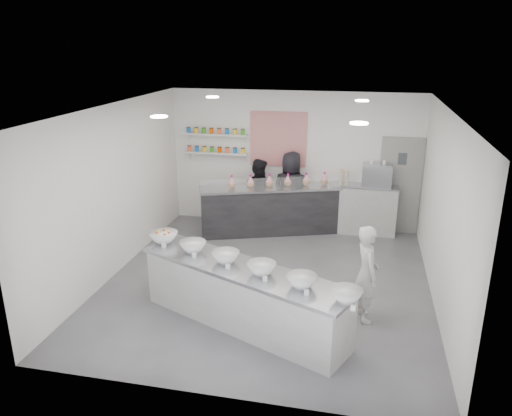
{
  "coord_description": "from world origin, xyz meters",
  "views": [
    {
      "loc": [
        1.47,
        -7.69,
        4.02
      ],
      "look_at": [
        -0.29,
        0.4,
        1.22
      ],
      "focal_mm": 35.0,
      "sensor_mm": 36.0,
      "label": 1
    }
  ],
  "objects": [
    {
      "name": "back_door",
      "position": [
        2.3,
        2.97,
        1.05
      ],
      "size": [
        0.88,
        0.04,
        2.1
      ],
      "primitive_type": "cube",
      "color": "gray",
      "rests_on": "floor"
    },
    {
      "name": "pattern_panel",
      "position": [
        -0.35,
        2.98,
        1.95
      ],
      "size": [
        1.25,
        0.03,
        1.2
      ],
      "primitive_type": "cube",
      "color": "#A61119",
      "rests_on": "back_wall"
    },
    {
      "name": "staff_left",
      "position": [
        -0.73,
        2.65,
        0.79
      ],
      "size": [
        0.91,
        0.81,
        1.57
      ],
      "primitive_type": "imported",
      "rotation": [
        0.0,
        0.0,
        2.82
      ],
      "color": "black",
      "rests_on": "floor"
    },
    {
      "name": "prep_bowls",
      "position": [
        -0.09,
        -1.39,
        1.0
      ],
      "size": [
        3.56,
        1.96,
        0.17
      ],
      "primitive_type": null,
      "rotation": [
        0.0,
        0.0,
        -0.42
      ],
      "color": "white",
      "rests_on": "prep_counter"
    },
    {
      "name": "staff_right",
      "position": [
        0.0,
        2.65,
        0.88
      ],
      "size": [
        0.88,
        0.6,
        1.76
      ],
      "primitive_type": "imported",
      "rotation": [
        0.0,
        0.0,
        3.1
      ],
      "color": "black",
      "rests_on": "floor"
    },
    {
      "name": "floor",
      "position": [
        0.0,
        0.0,
        0.0
      ],
      "size": [
        6.0,
        6.0,
        0.0
      ],
      "primitive_type": "plane",
      "color": "#515156",
      "rests_on": "ground"
    },
    {
      "name": "downlight_1",
      "position": [
        1.4,
        -1.0,
        2.98
      ],
      "size": [
        0.24,
        0.24,
        0.02
      ],
      "primitive_type": "cylinder",
      "color": "white",
      "rests_on": "ceiling"
    },
    {
      "name": "ceiling",
      "position": [
        0.0,
        0.0,
        3.0
      ],
      "size": [
        6.0,
        6.0,
        0.0
      ],
      "primitive_type": "plane",
      "rotation": [
        3.14,
        0.0,
        0.0
      ],
      "color": "white",
      "rests_on": "floor"
    },
    {
      "name": "espresso_machine",
      "position": [
        1.8,
        2.78,
        1.31
      ],
      "size": [
        0.61,
        0.42,
        0.46
      ],
      "primitive_type": "cube",
      "color": "#93969E",
      "rests_on": "espresso_ledge"
    },
    {
      "name": "left_wall",
      "position": [
        -2.75,
        0.0,
        1.5
      ],
      "size": [
        0.0,
        6.0,
        6.0
      ],
      "primitive_type": "plane",
      "rotation": [
        1.57,
        0.0,
        1.57
      ],
      "color": "white",
      "rests_on": "floor"
    },
    {
      "name": "espresso_ledge",
      "position": [
        1.55,
        2.78,
        0.54
      ],
      "size": [
        1.45,
        0.46,
        1.08
      ],
      "primitive_type": "cube",
      "color": "#9E9E9A",
      "rests_on": "floor"
    },
    {
      "name": "woman_prep",
      "position": [
        1.65,
        -0.84,
        0.75
      ],
      "size": [
        0.5,
        0.63,
        1.5
      ],
      "primitive_type": "imported",
      "rotation": [
        0.0,
        0.0,
        1.87
      ],
      "color": "beige",
      "rests_on": "floor"
    },
    {
      "name": "cookie_bags",
      "position": [
        -0.23,
        2.4,
        1.18
      ],
      "size": [
        2.09,
        0.88,
        0.28
      ],
      "primitive_type": null,
      "rotation": [
        0.0,
        0.0,
        0.34
      ],
      "color": "pink",
      "rests_on": "back_bar"
    },
    {
      "name": "back_wall",
      "position": [
        0.0,
        3.0,
        1.5
      ],
      "size": [
        5.5,
        0.0,
        5.5
      ],
      "primitive_type": "plane",
      "rotation": [
        1.57,
        0.0,
        0.0
      ],
      "color": "white",
      "rests_on": "floor"
    },
    {
      "name": "jar_shelf_upper",
      "position": [
        -1.75,
        2.9,
        2.02
      ],
      "size": [
        1.45,
        0.22,
        0.04
      ],
      "primitive_type": "cube",
      "color": "silver",
      "rests_on": "back_wall"
    },
    {
      "name": "label_cards",
      "position": [
        0.13,
        -1.87,
        0.95
      ],
      "size": [
        3.31,
        0.04,
        0.07
      ],
      "primitive_type": null,
      "color": "white",
      "rests_on": "prep_counter"
    },
    {
      "name": "right_wall",
      "position": [
        2.75,
        0.0,
        1.5
      ],
      "size": [
        0.0,
        6.0,
        6.0
      ],
      "primitive_type": "plane",
      "rotation": [
        1.57,
        0.0,
        -1.57
      ],
      "color": "white",
      "rests_on": "floor"
    },
    {
      "name": "sneeze_guard",
      "position": [
        -0.13,
        2.13,
        1.18
      ],
      "size": [
        3.13,
        1.13,
        0.28
      ],
      "primitive_type": "cube",
      "rotation": [
        0.0,
        0.0,
        0.34
      ],
      "color": "white",
      "rests_on": "back_bar"
    },
    {
      "name": "downlight_0",
      "position": [
        -1.4,
        -1.0,
        2.98
      ],
      "size": [
        0.24,
        0.24,
        0.02
      ],
      "primitive_type": "cylinder",
      "color": "white",
      "rests_on": "ceiling"
    },
    {
      "name": "preserve_jars",
      "position": [
        -1.75,
        2.88,
        1.88
      ],
      "size": [
        1.45,
        0.1,
        0.56
      ],
      "primitive_type": null,
      "color": "#EF6437",
      "rests_on": "jar_shelf_lower"
    },
    {
      "name": "back_bar",
      "position": [
        -0.23,
        2.4,
        0.52
      ],
      "size": [
        3.37,
        1.71,
        1.04
      ],
      "primitive_type": "cube",
      "rotation": [
        0.0,
        0.0,
        0.34
      ],
      "color": "black",
      "rests_on": "floor"
    },
    {
      "name": "cup_stacks",
      "position": [
        1.12,
        2.78,
        1.23
      ],
      "size": [
        0.24,
        0.24,
        0.31
      ],
      "primitive_type": null,
      "color": "tan",
      "rests_on": "espresso_ledge"
    },
    {
      "name": "jar_shelf_lower",
      "position": [
        -1.75,
        2.9,
        1.6
      ],
      "size": [
        1.45,
        0.22,
        0.04
      ],
      "primitive_type": "cube",
      "color": "silver",
      "rests_on": "back_wall"
    },
    {
      "name": "downlight_3",
      "position": [
        1.4,
        1.6,
        2.98
      ],
      "size": [
        0.24,
        0.24,
        0.02
      ],
      "primitive_type": "cylinder",
      "color": "white",
      "rests_on": "ceiling"
    },
    {
      "name": "prep_counter",
      "position": [
        -0.09,
        -1.39,
        0.46
      ],
      "size": [
        3.39,
        2.07,
        0.92
      ],
      "primitive_type": "cube",
      "rotation": [
        0.0,
        0.0,
        -0.42
      ],
      "color": "#9E9E9A",
      "rests_on": "floor"
    },
    {
      "name": "downlight_2",
      "position": [
        -1.4,
        1.6,
        2.98
      ],
      "size": [
        0.24,
        0.24,
        0.02
      ],
      "primitive_type": "cylinder",
      "color": "white",
      "rests_on": "ceiling"
    }
  ]
}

